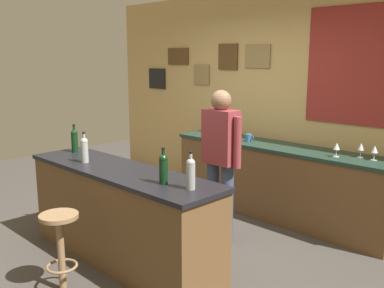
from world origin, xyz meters
TOP-DOWN VIEW (x-y plane):
  - ground_plane at (0.00, 0.00)m, footprint 10.00×10.00m
  - back_wall at (0.02, 2.03)m, footprint 6.00×0.09m
  - bar_counter at (0.00, -0.40)m, footprint 2.30×0.60m
  - side_counter at (0.40, 1.65)m, footprint 2.88×0.56m
  - bartender at (0.38, 0.60)m, footprint 0.52×0.21m
  - bar_stool at (0.09, -1.09)m, footprint 0.32×0.32m
  - wine_bottle_a at (-0.94, -0.31)m, footprint 0.07×0.07m
  - wine_bottle_b at (-0.44, -0.49)m, footprint 0.07×0.07m
  - wine_bottle_c at (0.66, -0.44)m, footprint 0.07×0.07m
  - wine_bottle_d at (0.92, -0.39)m, footprint 0.07×0.07m
  - wine_glass_a at (1.17, 1.56)m, footprint 0.07×0.07m
  - wine_glass_b at (1.37, 1.72)m, footprint 0.07×0.07m
  - wine_glass_c at (1.52, 1.69)m, footprint 0.07×0.07m
  - coffee_mug at (-0.02, 1.60)m, footprint 0.12×0.08m

SIDE VIEW (x-z plane):
  - ground_plane at x=0.00m, z-range 0.00..0.00m
  - side_counter at x=0.40m, z-range 0.00..0.90m
  - bar_stool at x=0.09m, z-range 0.12..0.80m
  - bar_counter at x=0.00m, z-range 0.00..0.92m
  - bartender at x=0.38m, z-range 0.13..1.75m
  - coffee_mug at x=-0.02m, z-range 0.90..1.00m
  - wine_glass_a at x=1.17m, z-range 0.93..1.09m
  - wine_glass_b at x=1.37m, z-range 0.93..1.09m
  - wine_glass_c at x=1.52m, z-range 0.93..1.09m
  - wine_bottle_a at x=-0.94m, z-range 0.90..1.21m
  - wine_bottle_b at x=-0.44m, z-range 0.90..1.21m
  - wine_bottle_c at x=0.66m, z-range 0.90..1.21m
  - wine_bottle_d at x=0.92m, z-range 0.90..1.21m
  - back_wall at x=0.02m, z-range 0.02..2.82m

